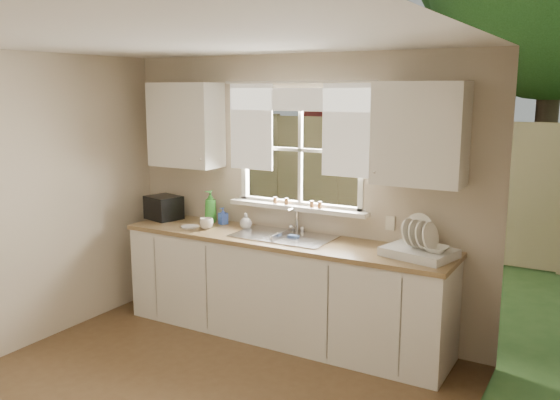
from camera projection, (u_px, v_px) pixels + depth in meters
The scene contains 20 objects.
room_walls at pixel (141, 247), 3.64m from camera, with size 3.62×4.02×2.50m.
ceiling at pixel (139, 35), 3.46m from camera, with size 3.60×4.00×0.02m, color silver.
window at pixel (299, 168), 5.35m from camera, with size 1.38×0.16×1.06m.
curtains at pixel (297, 119), 5.23m from camera, with size 1.50×0.03×0.81m.
base_cabinets at pixel (282, 289), 5.27m from camera, with size 3.00×0.62×0.87m, color silver.
countertop at pixel (282, 240), 5.19m from camera, with size 3.04×0.65×0.04m, color olive.
upper_cabinet_left at pixel (186, 125), 5.70m from camera, with size 0.70×0.33×0.80m, color silver.
upper_cabinet_right at pixel (420, 134), 4.57m from camera, with size 0.70×0.33×0.80m, color silver.
wall_outlet at pixel (390, 223), 4.98m from camera, with size 0.08×0.01×0.12m, color beige.
sill_jars at pixel (298, 203), 5.35m from camera, with size 0.50×0.04×0.06m.
backyard at pixel (506, 14), 10.16m from camera, with size 20.00×10.00×6.13m.
sink at pixel (283, 245), 5.23m from camera, with size 0.88×0.52×0.40m.
dish_rack at pixel (419, 248), 4.59m from camera, with size 0.59×0.50×0.32m.
bowl at pixel (436, 249), 4.47m from camera, with size 0.19×0.19×0.05m, color silver.
soap_bottle_a at pixel (211, 206), 5.76m from camera, with size 0.12×0.12×0.31m, color green.
soap_bottle_b at pixel (223, 216), 5.69m from camera, with size 0.07×0.08×0.16m, color blue.
soap_bottle_c at pixel (246, 221), 5.51m from camera, with size 0.11×0.11×0.15m, color beige.
saucer at pixel (190, 227), 5.57m from camera, with size 0.17×0.17×0.01m, color beige.
cup at pixel (206, 224), 5.50m from camera, with size 0.13×0.13×0.10m, color silver.
black_appliance at pixel (164, 207), 5.91m from camera, with size 0.32×0.27×0.23m, color black.
Camera 1 is at (2.50, -2.69, 2.19)m, focal length 38.00 mm.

